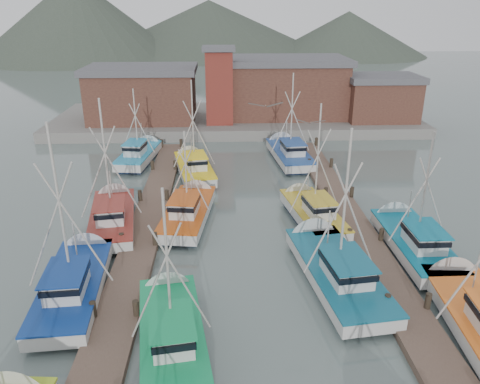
{
  "coord_description": "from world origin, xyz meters",
  "views": [
    {
      "loc": [
        -1.86,
        -20.53,
        14.14
      ],
      "look_at": [
        -0.68,
        7.93,
        2.6
      ],
      "focal_mm": 35.0,
      "sensor_mm": 36.0,
      "label": 1
    }
  ],
  "objects_px": {
    "boat_4": "(171,329)",
    "lookout_tower": "(219,85)",
    "boat_12": "(193,167)",
    "boat_8": "(190,210)"
  },
  "relations": [
    {
      "from": "lookout_tower",
      "to": "boat_8",
      "type": "xyz_separation_m",
      "value": [
        -2.16,
        -23.53,
        -4.88
      ]
    },
    {
      "from": "boat_12",
      "to": "boat_4",
      "type": "bearing_deg",
      "value": -100.63
    },
    {
      "from": "lookout_tower",
      "to": "boat_4",
      "type": "xyz_separation_m",
      "value": [
        -2.21,
        -36.44,
        -4.87
      ]
    },
    {
      "from": "boat_8",
      "to": "boat_12",
      "type": "relative_size",
      "value": 0.99
    },
    {
      "from": "boat_8",
      "to": "boat_12",
      "type": "bearing_deg",
      "value": 98.76
    },
    {
      "from": "lookout_tower",
      "to": "boat_4",
      "type": "relative_size",
      "value": 0.95
    },
    {
      "from": "boat_4",
      "to": "lookout_tower",
      "type": "bearing_deg",
      "value": 77.7
    },
    {
      "from": "lookout_tower",
      "to": "boat_12",
      "type": "height_order",
      "value": "lookout_tower"
    },
    {
      "from": "boat_4",
      "to": "boat_8",
      "type": "bearing_deg",
      "value": 80.94
    },
    {
      "from": "lookout_tower",
      "to": "boat_8",
      "type": "distance_m",
      "value": 24.13
    }
  ]
}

